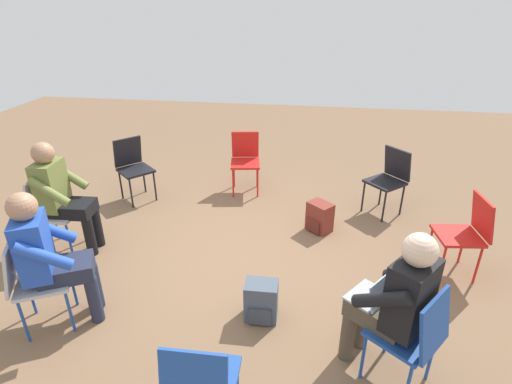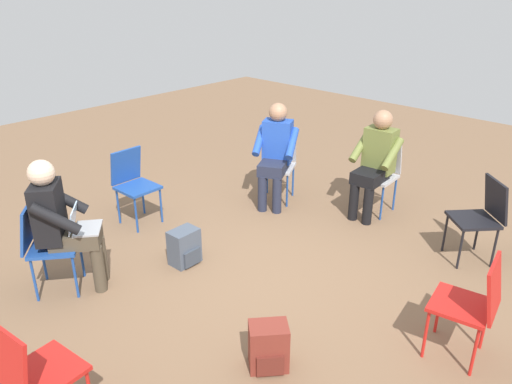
# 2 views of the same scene
# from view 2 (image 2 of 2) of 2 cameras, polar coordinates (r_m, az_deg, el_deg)

# --- Properties ---
(ground_plane) EXTENTS (14.00, 14.00, 0.00)m
(ground_plane) POSITION_cam_2_polar(r_m,az_deg,el_deg) (4.77, 0.25, -9.74)
(ground_plane) COLOR brown
(chair_north) EXTENTS (0.41, 0.45, 0.85)m
(chair_north) POSITION_cam_2_polar(r_m,az_deg,el_deg) (5.75, -13.84, 1.22)
(chair_north) COLOR #1E4799
(chair_north) RESTS_ON ground
(chair_east) EXTENTS (0.46, 0.43, 0.85)m
(chair_east) POSITION_cam_2_polar(r_m,az_deg,el_deg) (6.06, 14.02, 2.38)
(chair_east) COLOR #B7B7BC
(chair_east) RESTS_ON ground
(chair_northwest) EXTENTS (0.58, 0.58, 0.85)m
(chair_northwest) POSITION_cam_2_polar(r_m,az_deg,el_deg) (4.74, -22.98, -5.17)
(chair_northwest) COLOR #1E4799
(chair_northwest) RESTS_ON ground
(chair_northeast) EXTENTS (0.57, 0.55, 0.85)m
(chair_northeast) POSITION_cam_2_polar(r_m,az_deg,el_deg) (6.21, 2.60, 3.59)
(chair_northeast) COLOR #B7B7BC
(chair_northeast) RESTS_ON ground
(chair_west) EXTENTS (0.48, 0.45, 0.85)m
(chair_west) POSITION_cam_2_polar(r_m,az_deg,el_deg) (3.37, -24.32, -18.25)
(chair_west) COLOR red
(chair_west) RESTS_ON ground
(chair_southeast) EXTENTS (0.59, 0.58, 0.85)m
(chair_southeast) POSITION_cam_2_polar(r_m,az_deg,el_deg) (5.30, 24.36, -2.32)
(chair_southeast) COLOR black
(chair_southeast) RESTS_ON ground
(chair_south) EXTENTS (0.46, 0.50, 0.85)m
(chair_south) POSITION_cam_2_polar(r_m,az_deg,el_deg) (3.94, 23.51, -11.40)
(chair_south) COLOR red
(chair_south) RESTS_ON ground
(person_with_laptop) EXTENTS (0.64, 0.63, 1.24)m
(person_with_laptop) POSITION_cam_2_polar(r_m,az_deg,el_deg) (4.61, -21.33, -2.94)
(person_with_laptop) COLOR #4C4233
(person_with_laptop) RESTS_ON ground
(person_in_olive) EXTENTS (0.54, 0.52, 1.24)m
(person_in_olive) POSITION_cam_2_polar(r_m,az_deg,el_deg) (5.85, 13.49, 3.73)
(person_in_olive) COLOR black
(person_in_olive) RESTS_ON ground
(person_in_blue) EXTENTS (0.62, 0.62, 1.24)m
(person_in_blue) POSITION_cam_2_polar(r_m,az_deg,el_deg) (5.99, 2.26, 4.84)
(person_in_blue) COLOR #23283D
(person_in_blue) RESTS_ON ground
(backpack_near_laptop_user) EXTENTS (0.34, 0.33, 0.36)m
(backpack_near_laptop_user) POSITION_cam_2_polar(r_m,az_deg,el_deg) (3.76, 1.44, -17.46)
(backpack_near_laptop_user) COLOR maroon
(backpack_near_laptop_user) RESTS_ON ground
(backpack_by_empty_chair) EXTENTS (0.28, 0.25, 0.36)m
(backpack_by_empty_chair) POSITION_cam_2_polar(r_m,az_deg,el_deg) (4.97, -8.18, -6.43)
(backpack_by_empty_chair) COLOR #475160
(backpack_by_empty_chair) RESTS_ON ground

